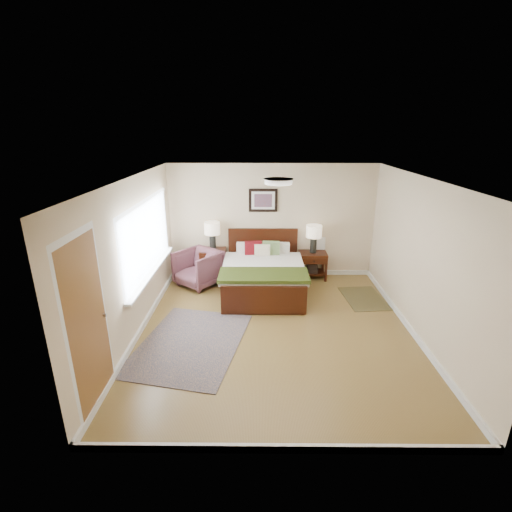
# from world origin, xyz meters

# --- Properties ---
(floor) EXTENTS (5.00, 5.00, 0.00)m
(floor) POSITION_xyz_m (0.00, 0.00, 0.00)
(floor) COLOR brown
(floor) RESTS_ON ground
(back_wall) EXTENTS (4.50, 0.04, 2.50)m
(back_wall) POSITION_xyz_m (0.00, 2.50, 1.25)
(back_wall) COLOR beige
(back_wall) RESTS_ON ground
(front_wall) EXTENTS (4.50, 0.04, 2.50)m
(front_wall) POSITION_xyz_m (0.00, -2.50, 1.25)
(front_wall) COLOR beige
(front_wall) RESTS_ON ground
(left_wall) EXTENTS (0.04, 5.00, 2.50)m
(left_wall) POSITION_xyz_m (-2.25, 0.00, 1.25)
(left_wall) COLOR beige
(left_wall) RESTS_ON ground
(right_wall) EXTENTS (0.04, 5.00, 2.50)m
(right_wall) POSITION_xyz_m (2.25, 0.00, 1.25)
(right_wall) COLOR beige
(right_wall) RESTS_ON ground
(ceiling) EXTENTS (4.50, 5.00, 0.02)m
(ceiling) POSITION_xyz_m (0.00, 0.00, 2.50)
(ceiling) COLOR white
(ceiling) RESTS_ON back_wall
(window) EXTENTS (0.11, 2.72, 1.32)m
(window) POSITION_xyz_m (-2.20, 0.70, 1.38)
(window) COLOR silver
(window) RESTS_ON left_wall
(door) EXTENTS (0.06, 1.00, 2.18)m
(door) POSITION_xyz_m (-2.23, -1.75, 1.07)
(door) COLOR silver
(door) RESTS_ON ground
(ceil_fixture) EXTENTS (0.44, 0.44, 0.08)m
(ceil_fixture) POSITION_xyz_m (0.00, 0.00, 2.47)
(ceil_fixture) COLOR white
(ceil_fixture) RESTS_ON ceiling
(bed) EXTENTS (1.66, 2.00, 1.08)m
(bed) POSITION_xyz_m (-0.19, 1.52, 0.50)
(bed) COLOR #371608
(bed) RESTS_ON ground
(wall_art) EXTENTS (0.62, 0.05, 0.50)m
(wall_art) POSITION_xyz_m (-0.19, 2.47, 1.72)
(wall_art) COLOR black
(wall_art) RESTS_ON back_wall
(nightstand_left) EXTENTS (0.56, 0.50, 0.67)m
(nightstand_left) POSITION_xyz_m (-1.29, 2.25, 0.54)
(nightstand_left) COLOR #371608
(nightstand_left) RESTS_ON ground
(nightstand_right) EXTENTS (0.61, 0.46, 0.60)m
(nightstand_right) POSITION_xyz_m (0.91, 2.26, 0.37)
(nightstand_right) COLOR #371608
(nightstand_right) RESTS_ON ground
(lamp_left) EXTENTS (0.34, 0.34, 0.61)m
(lamp_left) POSITION_xyz_m (-1.29, 2.27, 1.09)
(lamp_left) COLOR black
(lamp_left) RESTS_ON nightstand_left
(lamp_right) EXTENTS (0.34, 0.34, 0.61)m
(lamp_right) POSITION_xyz_m (0.91, 2.27, 1.03)
(lamp_right) COLOR black
(lamp_right) RESTS_ON nightstand_right
(armchair) EXTENTS (1.15, 1.16, 0.76)m
(armchair) POSITION_xyz_m (-1.57, 1.88, 0.38)
(armchair) COLOR brown
(armchair) RESTS_ON ground
(rug_persian) EXTENTS (1.89, 2.37, 0.01)m
(rug_persian) POSITION_xyz_m (-1.35, -0.43, 0.01)
(rug_persian) COLOR #0B1B39
(rug_persian) RESTS_ON ground
(rug_navy) EXTENTS (0.83, 1.16, 0.01)m
(rug_navy) POSITION_xyz_m (1.80, 1.21, 0.01)
(rug_navy) COLOR black
(rug_navy) RESTS_ON ground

